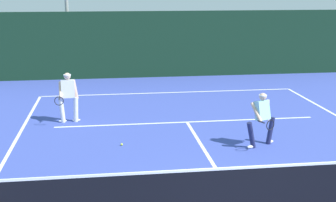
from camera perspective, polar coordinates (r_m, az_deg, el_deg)
name	(u,v)px	position (r m, az deg, el deg)	size (l,w,h in m)	color
court_line_baseline_far	(169,93)	(19.70, 0.09, 1.05)	(10.63, 0.10, 0.01)	white
court_line_service	(187,122)	(15.46, 2.35, -2.59)	(8.67, 0.10, 0.01)	white
court_line_centre	(209,157)	(12.43, 5.02, -6.85)	(0.10, 6.40, 0.01)	white
tennis_net	(245,190)	(9.38, 9.46, -10.72)	(11.65, 0.09, 1.06)	#1E4723
player_near	(262,117)	(13.22, 11.47, -1.99)	(1.00, 1.01, 1.54)	#1E234C
player_far	(68,95)	(15.59, -12.18, 0.71)	(0.75, 0.89, 1.66)	silver
tennis_ball	(122,144)	(13.29, -5.71, -5.33)	(0.07, 0.07, 0.07)	#D1E033
back_fence_windscreen	(159,44)	(22.90, -1.15, 6.96)	(19.83, 0.12, 3.23)	#13301E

